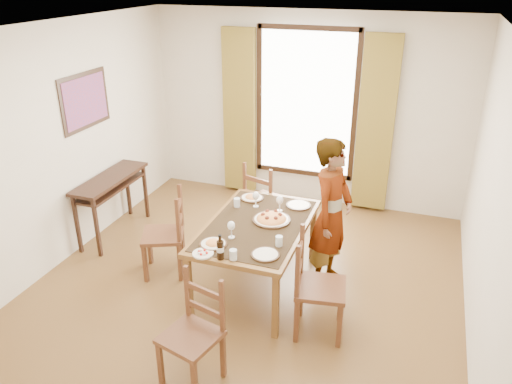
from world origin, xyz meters
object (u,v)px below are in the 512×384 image
(dining_table, at_px, (257,230))
(pasta_platter, at_px, (271,217))
(man, at_px, (331,215))
(console_table, at_px, (111,185))

(dining_table, relative_size, pasta_platter, 3.99)
(man, relative_size, pasta_platter, 4.19)
(man, bearing_deg, pasta_platter, 119.46)
(console_table, height_order, pasta_platter, pasta_platter)
(man, distance_m, pasta_platter, 0.63)
(console_table, xyz_separation_m, pasta_platter, (2.24, -0.37, 0.12))
(pasta_platter, bearing_deg, dining_table, -136.14)
(console_table, distance_m, man, 2.85)
(dining_table, bearing_deg, pasta_platter, 43.86)
(console_table, bearing_deg, dining_table, -12.92)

